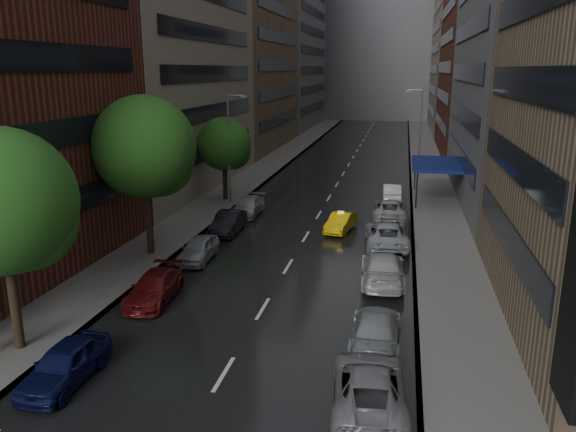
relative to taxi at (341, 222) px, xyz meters
name	(u,v)px	position (x,y,z in m)	size (l,w,h in m)	color
road	(347,168)	(-2.15, 26.19, -0.64)	(14.00, 140.00, 0.01)	black
sidewalk_left	(271,164)	(-11.15, 26.19, -0.57)	(4.00, 140.00, 0.15)	gray
sidewalk_right	(427,170)	(6.85, 26.19, -0.57)	(4.00, 140.00, 0.15)	gray
buildings_left	(240,28)	(-17.15, 34.98, 15.34)	(8.00, 108.00, 38.00)	maroon
buildings_right	(487,32)	(12.85, 32.90, 14.39)	(8.05, 109.10, 36.00)	#937A5B
building_far	(379,46)	(-2.15, 94.19, 15.35)	(40.00, 14.00, 32.00)	slate
tree_near	(1,202)	(-10.75, -19.68, 5.51)	(5.65, 5.65, 9.00)	#382619
tree_mid	(144,147)	(-10.75, -7.43, 5.94)	(6.03, 6.03, 9.61)	#382619
tree_far	(224,144)	(-10.75, 7.44, 4.24)	(4.48, 4.48, 7.15)	#382619
taxi	(341,222)	(0.00, 0.00, 0.00)	(1.37, 3.92, 1.29)	yellow
parked_cars_left	(195,252)	(-7.55, -8.31, 0.06)	(2.20, 29.10, 1.49)	#0D123D
parked_cars_right	(384,253)	(3.25, -6.49, 0.11)	(3.08, 36.31, 1.59)	gray
street_lamp_left	(230,146)	(-9.87, 6.19, 4.24)	(1.74, 0.22, 9.00)	gray
street_lamp_right	(419,131)	(5.57, 21.19, 4.24)	(1.74, 0.22, 9.00)	gray
awning	(436,164)	(6.83, 11.19, 2.49)	(4.00, 8.00, 3.12)	navy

